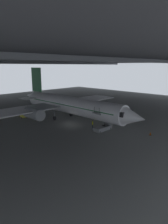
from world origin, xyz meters
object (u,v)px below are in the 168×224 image
(traffic_cone_orange, at_px, (150,134))
(baggage_tug, at_px, (23,115))
(boarding_stairs, at_px, (102,126))
(airplane_main, at_px, (69,105))
(crew_worker_by_stairs, at_px, (93,124))

(traffic_cone_orange, distance_m, baggage_tug, 28.70)
(boarding_stairs, height_order, baggage_tug, boarding_stairs)
(traffic_cone_orange, xyz_separation_m, baggage_tug, (-9.17, 27.19, 0.23))
(airplane_main, relative_size, boarding_stairs, 7.83)
(baggage_tug, bearing_deg, crew_worker_by_stairs, -73.96)
(baggage_tug, bearing_deg, boarding_stairs, -73.98)
(airplane_main, distance_m, traffic_cone_orange, 18.49)
(traffic_cone_orange, height_order, baggage_tug, baggage_tug)
(airplane_main, distance_m, boarding_stairs, 10.50)
(boarding_stairs, xyz_separation_m, traffic_cone_orange, (3.61, -7.86, -0.44))
(airplane_main, relative_size, crew_worker_by_stairs, 21.88)
(airplane_main, height_order, traffic_cone_orange, airplane_main)
(boarding_stairs, bearing_deg, crew_worker_by_stairs, 105.91)
(traffic_cone_orange, bearing_deg, boarding_stairs, 114.69)
(airplane_main, distance_m, baggage_tug, 11.49)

